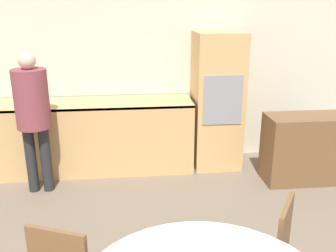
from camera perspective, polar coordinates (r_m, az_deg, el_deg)
name	(u,v)px	position (r m, az deg, el deg)	size (l,w,h in m)	color
wall_back	(151,64)	(4.92, -2.66, 9.48)	(6.13, 0.05, 2.60)	beige
kitchen_counter	(85,136)	(4.82, -12.59, -1.43)	(2.70, 0.60, 0.90)	tan
oven_unit	(217,101)	(4.80, 7.47, 3.77)	(0.59, 0.59, 1.72)	tan
sideboard	(304,149)	(4.73, 19.97, -3.25)	(0.92, 0.45, 0.81)	brown
chair_far_right	(267,249)	(2.73, 14.85, -17.65)	(0.55, 0.55, 0.85)	brown
person_standing	(33,109)	(4.27, -19.93, 2.46)	(0.36, 0.36, 1.57)	#262628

